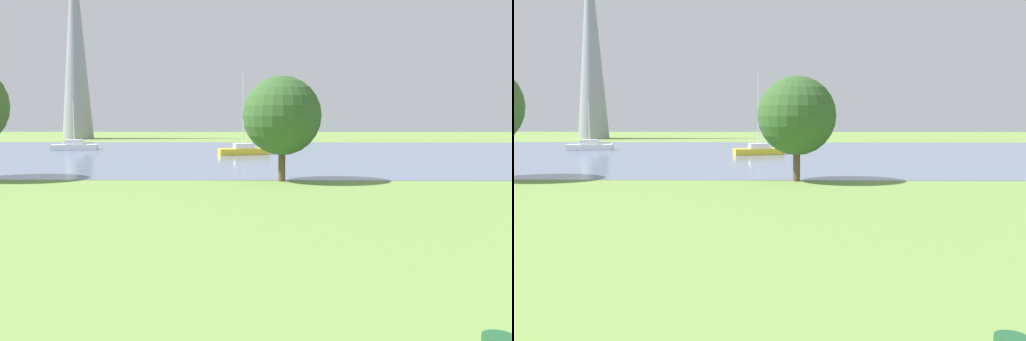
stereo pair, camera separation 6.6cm
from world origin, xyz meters
TOP-DOWN VIEW (x-y plane):
  - ground_plane at (0.00, 22.00)m, footprint 160.00×160.00m
  - water_surface at (0.00, 50.00)m, footprint 140.00×40.00m
  - sailboat_yellow at (-2.48, 50.13)m, footprint 5.03×2.72m
  - sailboat_white at (-20.83, 55.99)m, footprint 4.96×2.15m
  - tree_east_near at (0.71, 29.77)m, footprint 4.94×4.94m
  - electricity_pylon at (-27.51, 78.61)m, footprint 6.40×4.40m

SIDE VIEW (x-z plane):
  - ground_plane at x=0.00m, z-range 0.00..0.00m
  - water_surface at x=0.00m, z-range 0.00..0.02m
  - sailboat_white at x=-20.83m, z-range -2.19..3.08m
  - sailboat_yellow at x=-2.48m, z-range -3.45..4.40m
  - tree_east_near at x=0.71m, z-range 0.81..7.40m
  - electricity_pylon at x=-27.51m, z-range 0.01..29.14m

